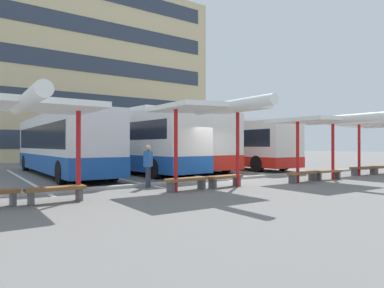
{
  "coord_description": "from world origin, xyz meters",
  "views": [
    {
      "loc": [
        -10.13,
        -11.82,
        1.61
      ],
      "look_at": [
        -0.62,
        2.03,
        1.69
      ],
      "focal_mm": 31.1,
      "sensor_mm": 36.0,
      "label": 1
    }
  ],
  "objects": [
    {
      "name": "lane_stripe_2",
      "position": [
        0.0,
        6.22,
        0.0
      ],
      "size": [
        0.16,
        14.0,
        0.01
      ],
      "primitive_type": "cube",
      "color": "white",
      "rests_on": "ground"
    },
    {
      "name": "bench_2",
      "position": [
        -3.52,
        -1.86,
        0.34
      ],
      "size": [
        1.75,
        0.58,
        0.45
      ],
      "color": "brown",
      "rests_on": "ground"
    },
    {
      "name": "coach_bus_3",
      "position": [
        5.89,
        6.73,
        1.64
      ],
      "size": [
        2.83,
        11.57,
        3.51
      ],
      "color": "silver",
      "rests_on": "ground"
    },
    {
      "name": "bench_6",
      "position": [
        7.9,
        -2.18,
        0.34
      ],
      "size": [
        1.91,
        0.65,
        0.45
      ],
      "color": "brown",
      "rests_on": "ground"
    },
    {
      "name": "ground_plane",
      "position": [
        0.0,
        0.0,
        0.0
      ],
      "size": [
        160.0,
        160.0,
        0.0
      ],
      "primitive_type": "plane",
      "color": "slate"
    },
    {
      "name": "coach_bus_2",
      "position": [
        1.96,
        7.34,
        1.75
      ],
      "size": [
        3.51,
        11.24,
        3.77
      ],
      "color": "silver",
      "rests_on": "ground"
    },
    {
      "name": "waiting_passenger_0",
      "position": [
        -4.3,
        -0.36,
        0.93
      ],
      "size": [
        0.49,
        0.48,
        1.62
      ],
      "color": "#33384C",
      "rests_on": "ground"
    },
    {
      "name": "coach_bus_1",
      "position": [
        -1.76,
        6.36,
        1.74
      ],
      "size": [
        3.48,
        11.12,
        3.76
      ],
      "color": "silver",
      "rests_on": "ground"
    },
    {
      "name": "lane_stripe_1",
      "position": [
        -3.89,
        6.22,
        0.0
      ],
      "size": [
        0.16,
        14.0,
        0.01
      ],
      "primitive_type": "cube",
      "color": "white",
      "rests_on": "ground"
    },
    {
      "name": "coach_bus_0",
      "position": [
        -5.71,
        7.23,
        1.62
      ],
      "size": [
        2.63,
        12.45,
        3.55
      ],
      "color": "silver",
      "rests_on": "ground"
    },
    {
      "name": "bench_3",
      "position": [
        -1.72,
        -1.86,
        0.34
      ],
      "size": [
        1.69,
        0.59,
        0.45
      ],
      "color": "brown",
      "rests_on": "ground"
    },
    {
      "name": "waiting_shelter_0",
      "position": [
        -8.88,
        -2.06,
        2.66
      ],
      "size": [
        4.1,
        4.69,
        2.87
      ],
      "color": "red",
      "rests_on": "ground"
    },
    {
      "name": "waiting_shelter_3",
      "position": [
        8.8,
        -2.52,
        2.74
      ],
      "size": [
        4.0,
        4.95,
        2.96
      ],
      "color": "red",
      "rests_on": "ground"
    },
    {
      "name": "bench_7",
      "position": [
        9.7,
        -2.25,
        0.33
      ],
      "size": [
        1.66,
        0.58,
        0.45
      ],
      "color": "brown",
      "rests_on": "ground"
    },
    {
      "name": "platform_kerb",
      "position": [
        0.0,
        0.03,
        0.06
      ],
      "size": [
        44.0,
        0.24,
        0.12
      ],
      "primitive_type": "cube",
      "color": "#ADADA8",
      "rests_on": "ground"
    },
    {
      "name": "terminal_building",
      "position": [
        0.03,
        29.29,
        10.06
      ],
      "size": [
        32.15,
        12.39,
        22.85
      ],
      "color": "#D1BC8C",
      "rests_on": "ground"
    },
    {
      "name": "bench_1",
      "position": [
        -7.98,
        -1.91,
        0.33
      ],
      "size": [
        1.62,
        0.49,
        0.45
      ],
      "color": "brown",
      "rests_on": "ground"
    },
    {
      "name": "waiting_shelter_1",
      "position": [
        -2.62,
        -2.26,
        2.93
      ],
      "size": [
        3.88,
        4.57,
        3.16
      ],
      "color": "red",
      "rests_on": "ground"
    },
    {
      "name": "bench_5",
      "position": [
        4.05,
        -2.5,
        0.33
      ],
      "size": [
        1.64,
        0.59,
        0.45
      ],
      "color": "brown",
      "rests_on": "ground"
    },
    {
      "name": "bench_4",
      "position": [
        2.25,
        -2.47,
        0.34
      ],
      "size": [
        2.0,
        0.67,
        0.45
      ],
      "color": "brown",
      "rests_on": "ground"
    },
    {
      "name": "lane_stripe_0",
      "position": [
        -7.78,
        6.22,
        0.0
      ],
      "size": [
        0.16,
        14.0,
        0.01
      ],
      "primitive_type": "cube",
      "color": "white",
      "rests_on": "ground"
    },
    {
      "name": "lane_stripe_4",
      "position": [
        7.78,
        6.22,
        0.0
      ],
      "size": [
        0.16,
        14.0,
        0.01
      ],
      "primitive_type": "cube",
      "color": "white",
      "rests_on": "ground"
    },
    {
      "name": "lane_stripe_3",
      "position": [
        3.89,
        6.22,
        0.0
      ],
      "size": [
        0.16,
        14.0,
        0.01
      ],
      "primitive_type": "cube",
      "color": "white",
      "rests_on": "ground"
    },
    {
      "name": "waiting_shelter_2",
      "position": [
        3.15,
        -2.79,
        2.7
      ],
      "size": [
        3.63,
        4.62,
        2.92
      ],
      "color": "red",
      "rests_on": "ground"
    }
  ]
}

